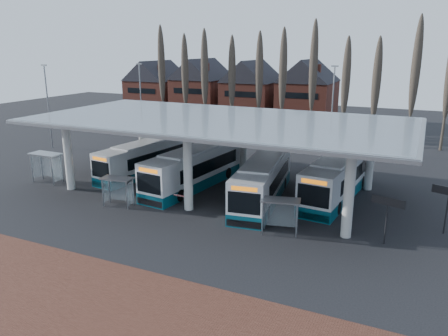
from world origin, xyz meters
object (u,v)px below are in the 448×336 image
at_px(shelter_2, 281,208).
at_px(bus_2, 263,181).
at_px(bus_3, 338,177).
at_px(shelter_0, 47,161).
at_px(bus_1, 195,168).
at_px(bus_0, 146,159).
at_px(shelter_1, 118,185).

bearing_deg(shelter_2, bus_2, 107.58).
xyz_separation_m(bus_3, shelter_0, (-25.35, -7.18, 0.34)).
bearing_deg(bus_1, bus_0, 173.08).
bearing_deg(bus_0, bus_2, -3.09).
bearing_deg(shelter_2, bus_0, 140.90).
relative_size(bus_3, shelter_2, 4.54).
height_order(bus_1, shelter_2, bus_1).
xyz_separation_m(bus_0, shelter_0, (-6.73, -6.14, 0.48)).
height_order(bus_0, shelter_2, bus_0).
bearing_deg(shelter_2, bus_3, 64.51).
relative_size(bus_0, shelter_1, 4.49).
relative_size(bus_1, bus_2, 1.02).
distance_m(bus_2, bus_3, 6.46).
relative_size(bus_0, shelter_2, 4.18).
bearing_deg(bus_1, shelter_1, -108.00).
bearing_deg(bus_1, shelter_0, -154.36).
xyz_separation_m(bus_0, bus_3, (18.62, 1.04, 0.14)).
height_order(bus_2, shelter_2, bus_2).
height_order(bus_0, shelter_0, bus_0).
relative_size(bus_0, bus_3, 0.92).
xyz_separation_m(bus_0, shelter_2, (16.55, -8.18, 0.24)).
bearing_deg(bus_3, bus_2, -141.91).
relative_size(bus_1, shelter_0, 4.34).
distance_m(bus_2, shelter_2, 6.59).
height_order(bus_3, shelter_2, bus_3).
relative_size(bus_1, bus_3, 1.00).
distance_m(bus_3, shelter_0, 26.35).
xyz_separation_m(bus_1, bus_2, (6.83, -1.02, -0.04)).
bearing_deg(bus_2, bus_0, 161.24).
bearing_deg(bus_0, bus_1, -5.39).
bearing_deg(shelter_2, shelter_0, 162.19).
bearing_deg(shelter_0, bus_1, 19.54).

